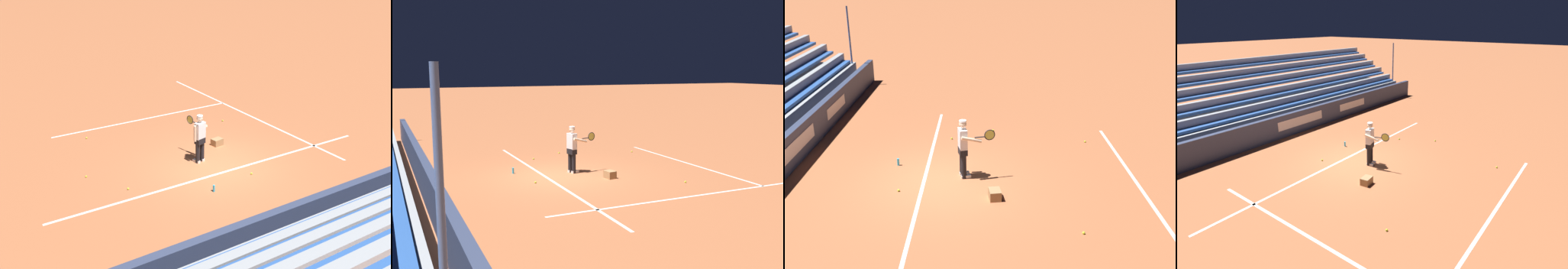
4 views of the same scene
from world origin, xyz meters
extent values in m
plane|color=#B7663D|center=(0.00, 0.00, 0.00)|extent=(160.00, 160.00, 0.00)
cube|color=white|center=(0.00, -0.50, 0.00)|extent=(12.00, 0.10, 0.01)
cube|color=white|center=(0.00, 5.50, 0.00)|extent=(8.22, 0.10, 0.01)
cube|color=#384260|center=(0.00, -4.59, 0.55)|extent=(23.18, 0.24, 1.10)
cube|color=silver|center=(-1.19, -4.46, 0.61)|extent=(2.80, 0.01, 0.44)
cube|color=silver|center=(-5.13, -4.46, 0.61)|extent=(2.20, 0.01, 0.40)
cube|color=#9EA3A8|center=(0.00, -7.19, 0.55)|extent=(22.02, 4.00, 1.10)
cube|color=#2D5BAD|center=(0.00, -5.59, 1.18)|extent=(21.58, 0.40, 0.12)
cube|color=#9EA3A8|center=(0.00, -5.87, 1.33)|extent=(22.02, 0.24, 0.45)
cube|color=#2D5BAD|center=(0.00, -6.39, 1.63)|extent=(21.58, 0.40, 0.12)
cube|color=#9EA3A8|center=(0.00, -6.67, 1.77)|extent=(22.02, 0.24, 0.45)
cube|color=#2D5BAD|center=(0.00, -7.19, 2.08)|extent=(21.58, 0.40, 0.12)
cube|color=#9EA3A8|center=(0.00, -7.47, 2.23)|extent=(22.02, 0.24, 0.45)
cube|color=#2D5BAD|center=(0.00, -7.99, 2.53)|extent=(21.58, 0.40, 0.12)
cube|color=#9EA3A8|center=(0.00, -8.27, 2.67)|extent=(22.02, 0.24, 0.45)
cube|color=#2D5BAD|center=(0.00, -8.79, 2.98)|extent=(21.58, 0.40, 0.12)
cube|color=#9EA3A8|center=(0.00, -9.07, 3.12)|extent=(22.02, 0.24, 0.45)
cylinder|color=#4C70B2|center=(-10.68, -5.29, 1.93)|extent=(0.08, 0.08, 3.85)
cylinder|color=black|center=(-0.40, 0.57, 0.44)|extent=(0.15, 0.15, 0.88)
cylinder|color=black|center=(-0.18, 0.63, 0.44)|extent=(0.15, 0.15, 0.88)
cube|color=white|center=(-0.41, 0.63, 0.04)|extent=(0.18, 0.30, 0.09)
cube|color=white|center=(-0.20, 0.68, 0.04)|extent=(0.18, 0.30, 0.09)
cube|color=black|center=(-0.29, 0.60, 0.80)|extent=(0.38, 0.30, 0.20)
cube|color=white|center=(-0.29, 0.60, 1.17)|extent=(0.40, 0.29, 0.58)
sphere|color=beige|center=(-0.29, 0.61, 1.60)|extent=(0.21, 0.21, 0.21)
cylinder|color=white|center=(-0.29, 0.61, 1.69)|extent=(0.20, 0.20, 0.05)
cylinder|color=beige|center=(-0.53, 0.54, 1.13)|extent=(0.09, 0.09, 0.56)
cylinder|color=beige|center=(-0.10, 0.85, 1.22)|extent=(0.23, 0.59, 0.24)
cylinder|color=black|center=(-0.16, 1.09, 1.27)|extent=(0.10, 0.30, 0.03)
torus|color=black|center=(-0.23, 1.36, 1.31)|extent=(0.10, 0.31, 0.31)
cylinder|color=#D6D14C|center=(-0.23, 1.36, 1.31)|extent=(0.07, 0.26, 0.27)
cube|color=#A87F51|center=(1.03, 1.48, 0.13)|extent=(0.44, 0.35, 0.26)
sphere|color=#CCE533|center=(-4.07, 1.55, 0.03)|extent=(0.07, 0.07, 0.07)
sphere|color=#CCE533|center=(2.69, 3.47, 0.03)|extent=(0.07, 0.07, 0.07)
sphere|color=#CCE533|center=(-2.96, 4.68, 0.03)|extent=(0.07, 0.07, 0.07)
sphere|color=#CCE533|center=(-3.24, 0.08, 0.03)|extent=(0.07, 0.07, 0.07)
sphere|color=#CCE533|center=(0.64, -1.11, 0.03)|extent=(0.07, 0.07, 0.07)
cylinder|color=#33B2E5|center=(-1.05, -1.41, 0.11)|extent=(0.07, 0.07, 0.22)
camera|label=1|loc=(-8.00, -11.56, 6.92)|focal=42.00mm
camera|label=2|loc=(14.85, -5.75, 3.79)|focal=42.00mm
camera|label=3|loc=(11.63, 1.14, 5.83)|focal=42.00mm
camera|label=4|loc=(8.29, 7.25, 5.24)|focal=28.00mm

